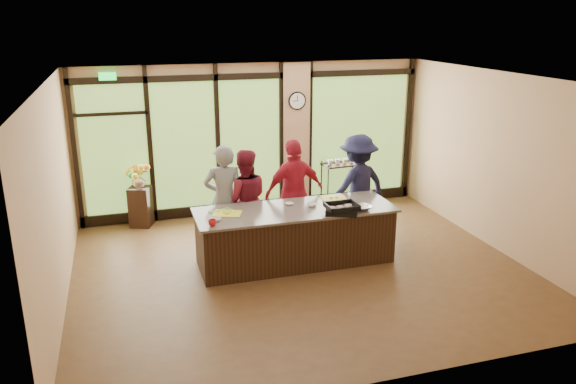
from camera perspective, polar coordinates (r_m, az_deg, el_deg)
floor at (r=9.04m, az=1.29°, el=-7.83°), size 7.00×7.00×0.00m
ceiling at (r=8.22m, az=1.43°, el=11.44°), size 7.00×7.00×0.00m
back_wall at (r=11.31m, az=-3.41°, el=5.39°), size 7.00×0.00×7.00m
left_wall at (r=8.16m, az=-22.68°, el=-0.75°), size 0.00×6.00×6.00m
right_wall at (r=10.13m, az=20.55°, el=2.85°), size 0.00×6.00×6.00m
window_wall at (r=11.33m, az=-2.54°, el=4.88°), size 6.90×0.12×3.00m
island_base at (r=9.12m, az=0.72°, el=-4.56°), size 3.10×1.00×0.88m
countertop at (r=8.96m, az=0.73°, el=-1.84°), size 3.20×1.10×0.04m
wall_clock at (r=11.28m, az=0.94°, el=9.25°), size 0.36×0.04×0.36m
cook_left at (r=9.45m, az=-6.48°, el=-0.72°), size 0.72×0.51×1.86m
cook_midleft at (r=9.59m, az=-4.45°, el=-0.75°), size 0.93×0.77×1.74m
cook_midright at (r=9.74m, az=0.65°, el=-0.03°), size 1.15×0.61×1.87m
cook_right at (r=10.20m, az=7.07°, el=0.66°), size 1.35×0.98×1.87m
roasting_pan at (r=8.78m, az=5.46°, el=-1.90°), size 0.60×0.55×0.09m
mixing_bowl at (r=8.97m, az=7.52°, el=-1.59°), size 0.34×0.34×0.07m
cutting_board_left at (r=8.86m, az=-6.64°, el=-2.01°), size 0.44×0.39×0.01m
cutting_board_center at (r=8.77m, az=-6.17°, el=-2.19°), size 0.51×0.45×0.01m
cutting_board_right at (r=9.49m, az=4.64°, el=-0.61°), size 0.46×0.37×0.01m
prep_bowl_near at (r=8.49m, az=-7.32°, el=-2.78°), size 0.19×0.19×0.05m
prep_bowl_mid at (r=9.06m, az=2.42°, el=-1.33°), size 0.17×0.17×0.05m
prep_bowl_far at (r=9.13m, az=0.13°, el=-1.22°), size 0.16×0.16×0.03m
red_ramekin at (r=8.30m, az=-7.69°, el=-3.12°), size 0.15×0.15×0.09m
flower_stand at (r=11.07m, az=-14.72°, el=-1.43°), size 0.49×0.49×0.77m
flower_vase at (r=10.92m, az=-14.93°, el=1.12°), size 0.27×0.27×0.26m
bar_cart at (r=11.73m, az=5.35°, el=1.39°), size 0.80×0.50×1.04m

